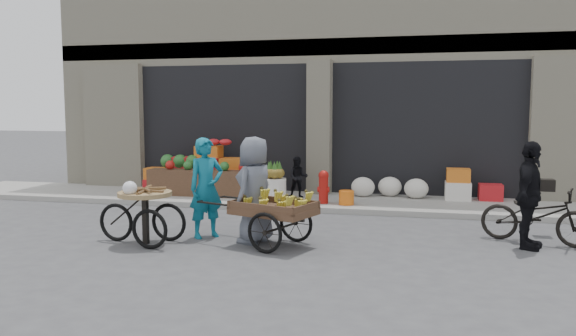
% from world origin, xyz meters
% --- Properties ---
extents(ground, '(80.00, 80.00, 0.00)m').
position_xyz_m(ground, '(0.00, 0.00, 0.00)').
color(ground, '#424244').
rests_on(ground, ground).
extents(sidewalk, '(18.00, 2.20, 0.12)m').
position_xyz_m(sidewalk, '(0.00, 4.10, 0.06)').
color(sidewalk, gray).
rests_on(sidewalk, ground).
extents(building, '(14.00, 6.45, 7.00)m').
position_xyz_m(building, '(0.00, 8.03, 3.37)').
color(building, beige).
rests_on(building, ground).
extents(fruit_display, '(3.10, 1.12, 1.24)m').
position_xyz_m(fruit_display, '(-2.48, 4.38, 0.67)').
color(fruit_display, red).
rests_on(fruit_display, sidewalk).
extents(pineapple_bin, '(0.52, 0.52, 0.50)m').
position_xyz_m(pineapple_bin, '(-0.75, 3.60, 0.37)').
color(pineapple_bin, silver).
rests_on(pineapple_bin, sidewalk).
extents(fire_hydrant, '(0.22, 0.22, 0.71)m').
position_xyz_m(fire_hydrant, '(0.35, 3.55, 0.50)').
color(fire_hydrant, '#A5140F').
rests_on(fire_hydrant, sidewalk).
extents(orange_bucket, '(0.32, 0.32, 0.30)m').
position_xyz_m(orange_bucket, '(0.85, 3.50, 0.27)').
color(orange_bucket, orange).
rests_on(orange_bucket, sidewalk).
extents(right_bay_goods, '(3.35, 0.60, 0.70)m').
position_xyz_m(right_bay_goods, '(2.61, 4.70, 0.41)').
color(right_bay_goods, silver).
rests_on(right_bay_goods, sidewalk).
extents(seated_person, '(0.51, 0.43, 0.93)m').
position_xyz_m(seated_person, '(-0.35, 4.20, 0.58)').
color(seated_person, black).
rests_on(seated_person, sidewalk).
extents(banana_cart, '(2.23, 1.45, 0.87)m').
position_xyz_m(banana_cart, '(0.11, 0.14, 0.63)').
color(banana_cart, brown).
rests_on(banana_cart, ground).
extents(vendor_woman, '(0.70, 0.71, 1.66)m').
position_xyz_m(vendor_woman, '(-1.09, 0.47, 0.83)').
color(vendor_woman, '#106881').
rests_on(vendor_woman, ground).
extents(tricycle_cart, '(1.45, 0.92, 0.95)m').
position_xyz_m(tricycle_cart, '(-1.87, -0.19, 0.57)').
color(tricycle_cart, '#9E7F51').
rests_on(tricycle_cart, ground).
extents(vendor_grey, '(0.76, 0.95, 1.70)m').
position_xyz_m(vendor_grey, '(-0.21, 0.30, 0.85)').
color(vendor_grey, slate).
rests_on(vendor_grey, ground).
extents(bicycle, '(1.82, 1.12, 0.90)m').
position_xyz_m(bicycle, '(4.17, 1.28, 0.45)').
color(bicycle, black).
rests_on(bicycle, ground).
extents(cyclist, '(0.70, 1.05, 1.65)m').
position_xyz_m(cyclist, '(3.97, 0.88, 0.82)').
color(cyclist, black).
rests_on(cyclist, ground).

